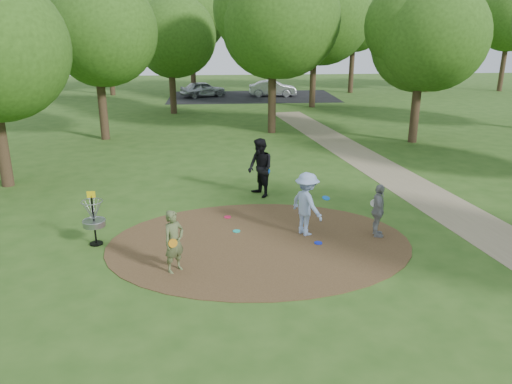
{
  "coord_description": "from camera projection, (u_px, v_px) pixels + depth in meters",
  "views": [
    {
      "loc": [
        -1.11,
        -12.62,
        5.74
      ],
      "look_at": [
        0.0,
        1.2,
        1.1
      ],
      "focal_mm": 35.0,
      "sensor_mm": 36.0,
      "label": 1
    }
  ],
  "objects": [
    {
      "name": "footpath",
      "position": [
        453.0,
        211.0,
        16.22
      ],
      "size": [
        7.55,
        39.89,
        0.01
      ],
      "primitive_type": "cube",
      "rotation": [
        0.0,
        0.0,
        0.14
      ],
      "color": "#8C7A5B",
      "rests_on": "ground"
    },
    {
      "name": "dirt_clearing",
      "position": [
        259.0,
        243.0,
        13.83
      ],
      "size": [
        8.4,
        8.4,
        0.02
      ],
      "primitive_type": "cylinder",
      "color": "#47301C",
      "rests_on": "ground"
    },
    {
      "name": "disc_ground_blue",
      "position": [
        318.0,
        243.0,
        13.78
      ],
      "size": [
        0.22,
        0.22,
        0.02
      ],
      "primitive_type": "cylinder",
      "color": "#0C1EDB",
      "rests_on": "dirt_clearing"
    },
    {
      "name": "player_throwing_with_disc",
      "position": [
        307.0,
        204.0,
        14.14
      ],
      "size": [
        1.3,
        1.38,
        1.85
      ],
      "color": "#97B0E1",
      "rests_on": "ground"
    },
    {
      "name": "ground",
      "position": [
        259.0,
        243.0,
        13.84
      ],
      "size": [
        100.0,
        100.0,
        0.0
      ],
      "primitive_type": "plane",
      "color": "#2D5119",
      "rests_on": "ground"
    },
    {
      "name": "car_right",
      "position": [
        273.0,
        89.0,
        42.31
      ],
      "size": [
        4.11,
        1.74,
        1.32
      ],
      "primitive_type": "imported",
      "rotation": [
        0.0,
        0.0,
        1.48
      ],
      "color": "#B1B2B9",
      "rests_on": "ground"
    },
    {
      "name": "car_left",
      "position": [
        203.0,
        89.0,
        42.02
      ],
      "size": [
        4.09,
        2.8,
        1.29
      ],
      "primitive_type": "imported",
      "rotation": [
        0.0,
        0.0,
        1.94
      ],
      "color": "#AAAFB2",
      "rests_on": "ground"
    },
    {
      "name": "player_walking_with_disc",
      "position": [
        260.0,
        168.0,
        17.34
      ],
      "size": [
        1.13,
        1.24,
        2.06
      ],
      "color": "black",
      "rests_on": "ground"
    },
    {
      "name": "disc_ground_cyan",
      "position": [
        237.0,
        231.0,
        14.58
      ],
      "size": [
        0.22,
        0.22,
        0.02
      ],
      "primitive_type": "cylinder",
      "color": "#16B39E",
      "rests_on": "dirt_clearing"
    },
    {
      "name": "player_observer_with_disc",
      "position": [
        174.0,
        242.0,
        12.01
      ],
      "size": [
        0.68,
        0.67,
        1.58
      ],
      "color": "#535F37",
      "rests_on": "ground"
    },
    {
      "name": "tree_ring",
      "position": [
        298.0,
        36.0,
        22.38
      ],
      "size": [
        36.94,
        45.86,
        9.8
      ],
      "color": "#332316",
      "rests_on": "ground"
    },
    {
      "name": "disc_ground_red",
      "position": [
        228.0,
        217.0,
        15.65
      ],
      "size": [
        0.22,
        0.22,
        0.02
      ],
      "primitive_type": "cylinder",
      "color": "#D11443",
      "rests_on": "dirt_clearing"
    },
    {
      "name": "player_waiting_with_disc",
      "position": [
        378.0,
        211.0,
        14.05
      ],
      "size": [
        0.53,
        0.96,
        1.55
      ],
      "color": "gray",
      "rests_on": "ground"
    },
    {
      "name": "disc_golf_basket",
      "position": [
        93.0,
        215.0,
        13.5
      ],
      "size": [
        0.63,
        0.63,
        1.54
      ],
      "color": "black",
      "rests_on": "ground"
    },
    {
      "name": "parking_lot",
      "position": [
        252.0,
        97.0,
        42.35
      ],
      "size": [
        14.0,
        8.0,
        0.01
      ],
      "primitive_type": "cube",
      "color": "black",
      "rests_on": "ground"
    }
  ]
}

